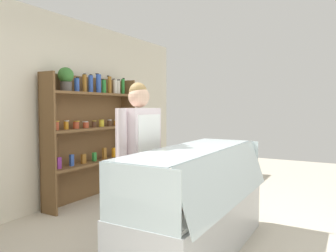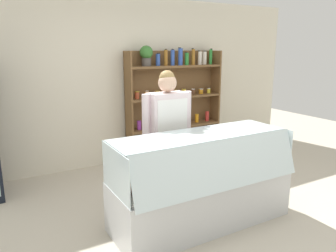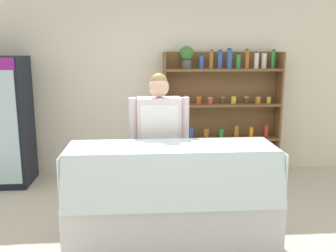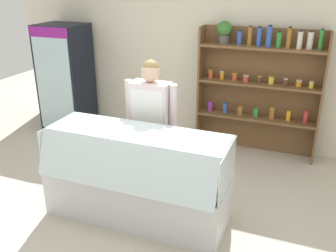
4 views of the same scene
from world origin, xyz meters
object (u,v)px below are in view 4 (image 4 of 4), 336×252
Objects in this scene: shelving_unit at (257,83)px; drinks_fridge at (66,79)px; shop_clerk at (151,116)px; deli_display_case at (137,191)px.

drinks_fridge is at bearing -175.25° from shelving_unit.
shop_clerk is (2.15, -1.32, 0.08)m from drinks_fridge.
shop_clerk is (-0.09, 0.60, 0.67)m from deli_display_case.
shelving_unit is (3.14, 0.26, 0.18)m from drinks_fridge.
shelving_unit reaches higher than drinks_fridge.
deli_display_case is at bearing -112.53° from shelving_unit.
shop_clerk is at bearing 98.29° from deli_display_case.
shelving_unit reaches higher than deli_display_case.
drinks_fridge reaches higher than shop_clerk.
drinks_fridge is at bearing 148.56° from shop_clerk.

